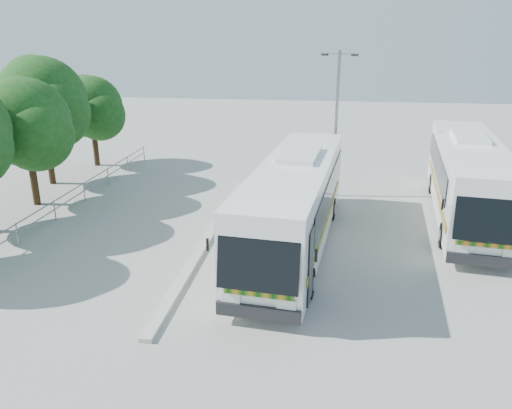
% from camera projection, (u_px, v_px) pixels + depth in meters
% --- Properties ---
extents(ground, '(100.00, 100.00, 0.00)m').
position_uv_depth(ground, '(254.00, 260.00, 19.60)').
color(ground, '#989893').
rests_on(ground, ground).
extents(kerb_divider, '(0.40, 16.00, 0.15)m').
position_uv_depth(kerb_divider, '(209.00, 236.00, 21.76)').
color(kerb_divider, '#B2B2AD').
rests_on(kerb_divider, ground).
extents(railing, '(0.06, 22.00, 1.00)m').
position_uv_depth(railing, '(65.00, 199.00, 24.45)').
color(railing, gray).
rests_on(railing, ground).
extents(tree_far_c, '(4.97, 4.69, 6.49)m').
position_uv_depth(tree_far_c, '(27.00, 123.00, 24.62)').
color(tree_far_c, '#382314').
rests_on(tree_far_c, ground).
extents(tree_far_d, '(5.62, 5.30, 7.33)m').
position_uv_depth(tree_far_d, '(43.00, 101.00, 28.07)').
color(tree_far_d, '#382314').
rests_on(tree_far_d, ground).
extents(tree_far_e, '(4.54, 4.28, 5.92)m').
position_uv_depth(tree_far_e, '(92.00, 107.00, 32.49)').
color(tree_far_e, '#382314').
rests_on(tree_far_e, ground).
extents(coach_main, '(3.86, 13.14, 3.59)m').
position_uv_depth(coach_main, '(295.00, 202.00, 20.20)').
color(coach_main, white).
rests_on(coach_main, ground).
extents(coach_adjacent, '(4.24, 13.32, 3.63)m').
position_uv_depth(coach_adjacent, '(468.00, 177.00, 23.58)').
color(coach_adjacent, white).
rests_on(coach_adjacent, ground).
extents(lamppost, '(1.85, 0.65, 7.67)m').
position_uv_depth(lamppost, '(336.00, 119.00, 26.03)').
color(lamppost, gray).
rests_on(lamppost, ground).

